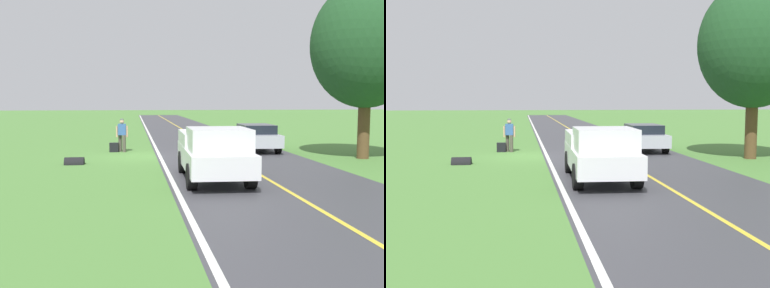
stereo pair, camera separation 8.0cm
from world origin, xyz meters
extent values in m
plane|color=#4C7F38|center=(0.00, 0.00, 0.00)|extent=(200.00, 200.00, 0.00)
cube|color=#3D3D42|center=(-4.06, 0.00, 0.00)|extent=(6.89, 120.00, 0.00)
cube|color=silver|center=(-0.79, 0.00, 0.01)|extent=(0.16, 117.60, 0.00)
cube|color=gold|center=(-4.06, 0.00, 0.01)|extent=(0.14, 117.60, 0.00)
cylinder|color=#4C473D|center=(0.93, -1.94, 0.44)|extent=(0.18, 0.18, 0.88)
cylinder|color=#4C473D|center=(1.15, -2.19, 0.44)|extent=(0.18, 0.18, 0.88)
cube|color=#335999|center=(1.04, -2.07, 1.17)|extent=(0.41, 0.27, 0.58)
sphere|color=tan|center=(1.04, -2.07, 1.57)|extent=(0.23, 0.23, 0.23)
sphere|color=#4C564C|center=(1.04, -2.07, 1.65)|extent=(0.20, 0.20, 0.20)
cube|color=#591E19|center=(1.03, -2.27, 1.20)|extent=(0.33, 0.21, 0.44)
cylinder|color=tan|center=(0.78, -2.04, 1.06)|extent=(0.10, 0.10, 0.58)
cylinder|color=tan|center=(1.30, -2.06, 1.06)|extent=(0.10, 0.10, 0.58)
cube|color=black|center=(1.46, -2.03, 0.24)|extent=(0.47, 0.22, 0.49)
cube|color=silver|center=(-2.20, 6.69, 0.75)|extent=(2.16, 5.46, 0.70)
cube|color=silver|center=(-2.16, 7.87, 1.46)|extent=(1.90, 2.21, 0.72)
cube|color=black|center=(-2.16, 7.87, 1.53)|extent=(1.72, 1.34, 0.43)
cube|color=silver|center=(-3.17, 5.63, 1.33)|extent=(0.19, 3.03, 0.45)
cube|color=silver|center=(-1.29, 5.58, 1.33)|extent=(0.19, 3.03, 0.45)
cube|color=silver|center=(-2.27, 4.10, 1.33)|extent=(1.84, 0.15, 0.45)
cylinder|color=black|center=(-3.05, 8.46, 0.40)|extent=(0.32, 0.81, 0.80)
cylinder|color=black|center=(-1.25, 8.41, 0.40)|extent=(0.32, 0.81, 0.80)
cylinder|color=black|center=(-3.14, 5.16, 0.40)|extent=(0.32, 0.81, 0.80)
cylinder|color=black|center=(-1.34, 5.11, 0.40)|extent=(0.32, 0.81, 0.80)
cylinder|color=brown|center=(-10.04, 2.11, 1.54)|extent=(0.54, 0.54, 3.07)
ellipsoid|color=#1E4723|center=(-10.04, 2.11, 5.20)|extent=(5.00, 5.00, 5.74)
cube|color=#B2B7C1|center=(-5.98, -1.76, 0.64)|extent=(1.97, 4.45, 0.62)
cube|color=black|center=(-5.98, -1.56, 1.18)|extent=(1.69, 2.42, 0.46)
cylinder|color=black|center=(-5.17, -3.18, 0.33)|extent=(0.26, 0.67, 0.66)
cylinder|color=black|center=(-6.86, -3.14, 0.33)|extent=(0.26, 0.67, 0.66)
cylinder|color=black|center=(-5.10, -0.38, 0.33)|extent=(0.26, 0.67, 0.66)
cylinder|color=black|center=(-6.79, -0.34, 0.33)|extent=(0.26, 0.67, 0.66)
cylinder|color=black|center=(2.94, 2.36, 0.00)|extent=(0.80, 0.60, 0.60)
camera|label=1|loc=(0.50, 21.89, 2.70)|focal=42.85mm
camera|label=2|loc=(0.42, 21.90, 2.70)|focal=42.85mm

